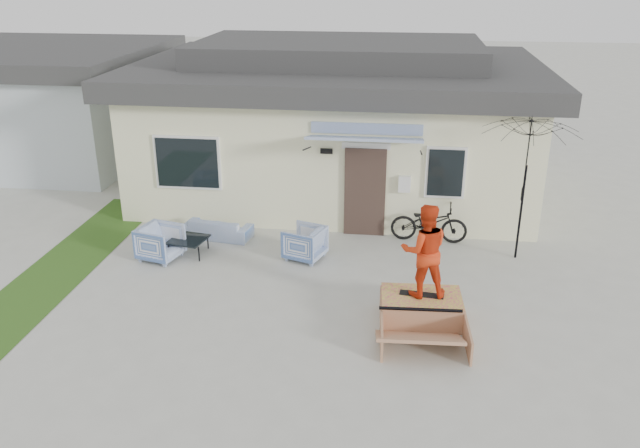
# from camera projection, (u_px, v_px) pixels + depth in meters

# --- Properties ---
(ground) EXTENTS (90.00, 90.00, 0.00)m
(ground) POSITION_uv_depth(u_px,v_px,m) (290.00, 330.00, 11.43)
(ground) COLOR #ABABA0
(ground) RESTS_ON ground
(grass_strip) EXTENTS (1.40, 8.00, 0.01)m
(grass_strip) POSITION_uv_depth(u_px,v_px,m) (67.00, 264.00, 13.88)
(grass_strip) COLOR #284E18
(grass_strip) RESTS_ON ground
(house) EXTENTS (10.80, 8.49, 4.10)m
(house) POSITION_uv_depth(u_px,v_px,m) (338.00, 119.00, 18.03)
(house) COLOR #EDEBB7
(house) RESTS_ON ground
(neighbor_house) EXTENTS (8.60, 7.60, 3.50)m
(neighbor_house) POSITION_uv_depth(u_px,v_px,m) (25.00, 100.00, 21.19)
(neighbor_house) COLOR silver
(neighbor_house) RESTS_ON ground
(loveseat) EXTENTS (1.63, 0.69, 0.62)m
(loveseat) POSITION_uv_depth(u_px,v_px,m) (218.00, 225.00, 15.13)
(loveseat) COLOR #3C61A9
(loveseat) RESTS_ON ground
(armchair_left) EXTENTS (0.94, 0.98, 0.83)m
(armchair_left) POSITION_uv_depth(u_px,v_px,m) (160.00, 241.00, 13.99)
(armchair_left) COLOR #3C61A9
(armchair_left) RESTS_ON ground
(armchair_right) EXTENTS (0.93, 0.96, 0.80)m
(armchair_right) POSITION_uv_depth(u_px,v_px,m) (305.00, 241.00, 14.02)
(armchair_right) COLOR #3C61A9
(armchair_right) RESTS_ON ground
(coffee_table) EXTENTS (0.86, 0.86, 0.37)m
(coffee_table) POSITION_uv_depth(u_px,v_px,m) (189.00, 246.00, 14.30)
(coffee_table) COLOR black
(coffee_table) RESTS_ON ground
(bicycle) EXTENTS (1.77, 0.69, 1.11)m
(bicycle) POSITION_uv_depth(u_px,v_px,m) (429.00, 219.00, 14.82)
(bicycle) COLOR black
(bicycle) RESTS_ON ground
(patio_umbrella) EXTENTS (2.02, 1.87, 2.20)m
(patio_umbrella) POSITION_uv_depth(u_px,v_px,m) (525.00, 181.00, 13.54)
(patio_umbrella) COLOR black
(patio_umbrella) RESTS_ON ground
(skate_ramp) EXTENTS (1.52, 1.97, 0.47)m
(skate_ramp) POSITION_uv_depth(u_px,v_px,m) (421.00, 308.00, 11.66)
(skate_ramp) COLOR #A4704F
(skate_ramp) RESTS_ON ground
(skateboard) EXTENTS (0.80, 0.28, 0.05)m
(skateboard) POSITION_uv_depth(u_px,v_px,m) (422.00, 294.00, 11.61)
(skateboard) COLOR black
(skateboard) RESTS_ON skate_ramp
(skater) EXTENTS (0.92, 0.76, 1.71)m
(skater) POSITION_uv_depth(u_px,v_px,m) (425.00, 249.00, 11.27)
(skater) COLOR red
(skater) RESTS_ON skateboard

